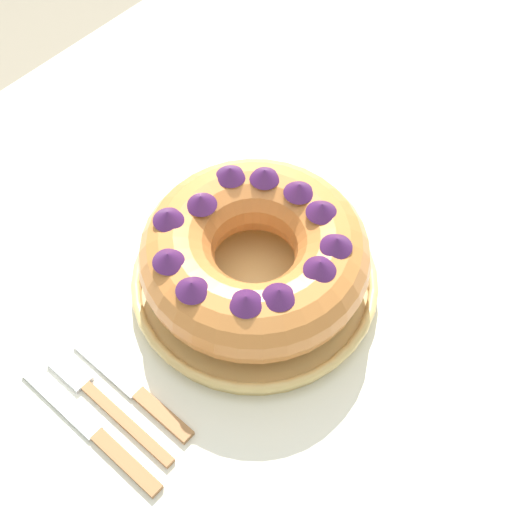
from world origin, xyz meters
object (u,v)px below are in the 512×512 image
Objects in this scene: cake_knife at (140,395)px; bundt_cake at (256,255)px; serving_dish at (256,283)px; fork at (101,400)px; serving_knife at (99,436)px.

bundt_cake is at bearing -0.67° from cake_knife.
serving_dish is 1.68× the size of cake_knife.
bundt_cake is 1.51× the size of cake_knife.
bundt_cake is (-0.00, 0.00, 0.06)m from serving_dish.
serving_knife reaches higher than fork.
serving_knife is (-0.25, 0.00, -0.07)m from bundt_cake.
serving_dish is at bearing 4.72° from serving_knife.
fork is 0.04m from cake_knife.
cake_knife is (0.06, 0.00, 0.00)m from serving_knife.
bundt_cake is at bearing 4.73° from serving_knife.
cake_knife is at bearing 178.70° from bundt_cake.
bundt_cake is 1.28× the size of serving_knife.
cake_knife is at bearing -42.16° from fork.
bundt_cake is 1.42× the size of fork.
serving_dish reaches higher than serving_knife.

